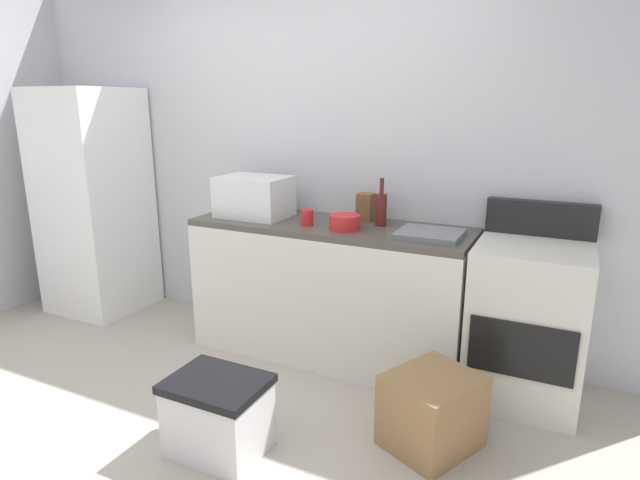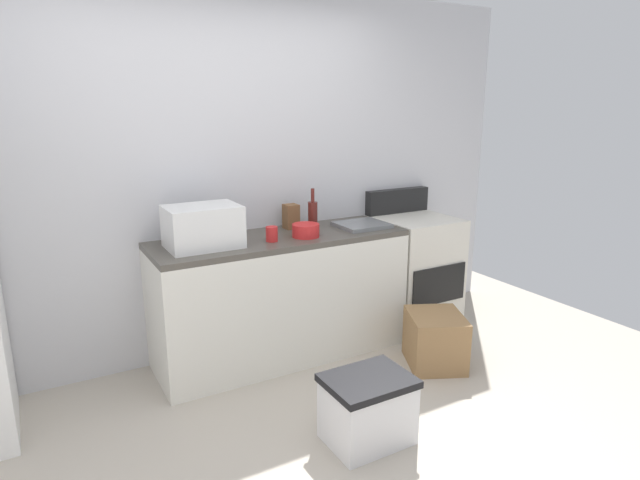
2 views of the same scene
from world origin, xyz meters
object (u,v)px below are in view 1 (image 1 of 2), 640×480
(wine_bottle, at_px, (381,208))
(mixing_bowl, at_px, (345,222))
(stove_oven, at_px, (527,320))
(cardboard_box_medium, at_px, (432,411))
(microwave, at_px, (254,196))
(knife_block, at_px, (366,207))
(coffee_mug, at_px, (307,217))
(refrigerator, at_px, (94,202))
(storage_bin, at_px, (218,415))

(wine_bottle, bearing_deg, mixing_bowl, -129.98)
(stove_oven, height_order, wine_bottle, wine_bottle)
(mixing_bowl, xyz_separation_m, cardboard_box_medium, (0.72, -0.57, -0.76))
(microwave, relative_size, cardboard_box_medium, 1.09)
(stove_oven, bearing_deg, microwave, -179.22)
(microwave, distance_m, knife_block, 0.75)
(wine_bottle, height_order, cardboard_box_medium, wine_bottle)
(microwave, bearing_deg, wine_bottle, 7.13)
(microwave, relative_size, wine_bottle, 1.53)
(coffee_mug, bearing_deg, cardboard_box_medium, -30.36)
(mixing_bowl, bearing_deg, refrigerator, 178.57)
(knife_block, xyz_separation_m, mixing_bowl, (-0.03, -0.28, -0.04))
(knife_block, bearing_deg, mixing_bowl, -95.40)
(refrigerator, distance_m, cardboard_box_medium, 3.06)
(mixing_bowl, relative_size, storage_bin, 0.41)
(refrigerator, relative_size, wine_bottle, 5.86)
(cardboard_box_medium, bearing_deg, mixing_bowl, 141.57)
(mixing_bowl, bearing_deg, knife_block, 84.60)
(wine_bottle, bearing_deg, storage_bin, -105.84)
(refrigerator, distance_m, microwave, 1.50)
(storage_bin, bearing_deg, stove_oven, 42.78)
(microwave, xyz_separation_m, mixing_bowl, (0.70, -0.09, -0.09))
(microwave, bearing_deg, cardboard_box_medium, -24.81)
(stove_oven, relative_size, knife_block, 6.11)
(coffee_mug, bearing_deg, stove_oven, 4.66)
(coffee_mug, height_order, knife_block, knife_block)
(knife_block, height_order, storage_bin, knife_block)
(wine_bottle, height_order, knife_block, wine_bottle)
(microwave, bearing_deg, coffee_mug, -10.77)
(stove_oven, xyz_separation_m, wine_bottle, (-0.91, 0.08, 0.54))
(refrigerator, bearing_deg, coffee_mug, -1.58)
(coffee_mug, xyz_separation_m, storage_bin, (0.06, -1.06, -0.76))
(stove_oven, distance_m, mixing_bowl, 1.18)
(wine_bottle, bearing_deg, microwave, -172.87)
(refrigerator, distance_m, mixing_bowl, 2.20)
(stove_oven, height_order, mixing_bowl, stove_oven)
(refrigerator, height_order, coffee_mug, refrigerator)
(refrigerator, xyz_separation_m, knife_block, (2.22, 0.22, 0.11))
(mixing_bowl, bearing_deg, microwave, 173.04)
(refrigerator, relative_size, coffee_mug, 17.57)
(wine_bottle, relative_size, mixing_bowl, 1.58)
(knife_block, bearing_deg, stove_oven, -9.18)
(storage_bin, bearing_deg, cardboard_box_medium, 28.25)
(refrigerator, bearing_deg, stove_oven, 0.97)
(cardboard_box_medium, bearing_deg, knife_block, 129.22)
(wine_bottle, height_order, storage_bin, wine_bottle)
(wine_bottle, xyz_separation_m, mixing_bowl, (-0.16, -0.19, -0.06))
(knife_block, bearing_deg, refrigerator, -174.24)
(refrigerator, height_order, knife_block, refrigerator)
(stove_oven, height_order, coffee_mug, stove_oven)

